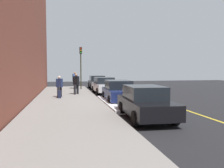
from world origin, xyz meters
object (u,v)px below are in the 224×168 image
at_px(parked_car_navy, 119,91).
at_px(pedestrian_navy_coat, 59,86).
at_px(traffic_light_pole, 81,61).
at_px(parked_car_black, 145,102).
at_px(parked_car_charcoal, 97,82).
at_px(pedestrian_blue_coat, 75,80).
at_px(rolling_suitcase, 60,94).
at_px(pedestrian_black_coat, 76,83).
at_px(parked_car_white, 104,85).

distance_m(parked_car_navy, pedestrian_navy_coat, 4.73).
xyz_separation_m(parked_car_navy, pedestrian_navy_coat, (-2.45, -4.04, 0.26)).
bearing_deg(traffic_light_pole, parked_car_black, 7.32).
height_order(parked_car_navy, traffic_light_pole, traffic_light_pole).
distance_m(parked_car_charcoal, parked_car_navy, 11.36).
distance_m(pedestrian_blue_coat, pedestrian_navy_coat, 7.66).
relative_size(pedestrian_blue_coat, rolling_suitcase, 1.98).
distance_m(parked_car_black, pedestrian_navy_coat, 8.93).
xyz_separation_m(parked_car_navy, pedestrian_black_coat, (-4.38, -2.69, 0.33)).
bearing_deg(pedestrian_black_coat, pedestrian_blue_coat, 178.62).
relative_size(parked_car_black, traffic_light_pole, 0.97).
height_order(pedestrian_blue_coat, traffic_light_pole, traffic_light_pole).
distance_m(parked_car_navy, pedestrian_black_coat, 5.15).
xyz_separation_m(parked_car_black, traffic_light_pole, (-14.98, -1.92, 2.40)).
height_order(parked_car_white, parked_car_navy, same).
bearing_deg(parked_car_navy, parked_car_black, -0.24).
height_order(parked_car_black, traffic_light_pole, traffic_light_pole).
bearing_deg(parked_car_charcoal, traffic_light_pole, -46.47).
relative_size(parked_car_white, traffic_light_pole, 0.95).
bearing_deg(parked_car_white, pedestrian_black_coat, -59.86).
distance_m(parked_car_navy, parked_car_black, 5.53).
bearing_deg(parked_car_white, pedestrian_blue_coat, -147.74).
height_order(parked_car_white, parked_car_black, same).
height_order(parked_car_navy, pedestrian_blue_coat, pedestrian_blue_coat).
relative_size(parked_car_white, pedestrian_navy_coat, 2.62).
relative_size(parked_car_charcoal, pedestrian_navy_coat, 2.62).
distance_m(pedestrian_blue_coat, rolling_suitcase, 8.20).
bearing_deg(parked_car_navy, parked_car_white, -179.84).
bearing_deg(parked_car_navy, pedestrian_blue_coat, -165.59).
distance_m(parked_car_charcoal, parked_car_white, 5.43).
xyz_separation_m(parked_car_navy, pedestrian_blue_coat, (-9.96, -2.56, 0.38)).
distance_m(parked_car_black, pedestrian_blue_coat, 15.70).
height_order(parked_car_charcoal, pedestrian_navy_coat, pedestrian_navy_coat).
bearing_deg(pedestrian_blue_coat, parked_car_navy, 14.41).
bearing_deg(rolling_suitcase, pedestrian_blue_coat, 169.64).
bearing_deg(parked_car_white, parked_car_black, -0.03).
height_order(parked_car_charcoal, parked_car_navy, same).
xyz_separation_m(parked_car_charcoal, parked_car_white, (5.43, -0.08, -0.00)).
bearing_deg(parked_car_charcoal, parked_car_navy, -0.33).
relative_size(parked_car_charcoal, pedestrian_black_coat, 2.42).
bearing_deg(pedestrian_navy_coat, rolling_suitcase, 1.49).
bearing_deg(traffic_light_pole, parked_car_white, 28.77).
relative_size(pedestrian_black_coat, traffic_light_pole, 0.39).
relative_size(parked_car_black, pedestrian_blue_coat, 2.34).
bearing_deg(pedestrian_black_coat, parked_car_navy, 31.59).
distance_m(parked_car_charcoal, parked_car_black, 16.89).
bearing_deg(pedestrian_blue_coat, rolling_suitcase, -10.36).
bearing_deg(parked_car_navy, pedestrian_navy_coat, -121.18).
relative_size(parked_car_charcoal, traffic_light_pole, 0.95).
bearing_deg(parked_car_black, parked_car_white, 179.97).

